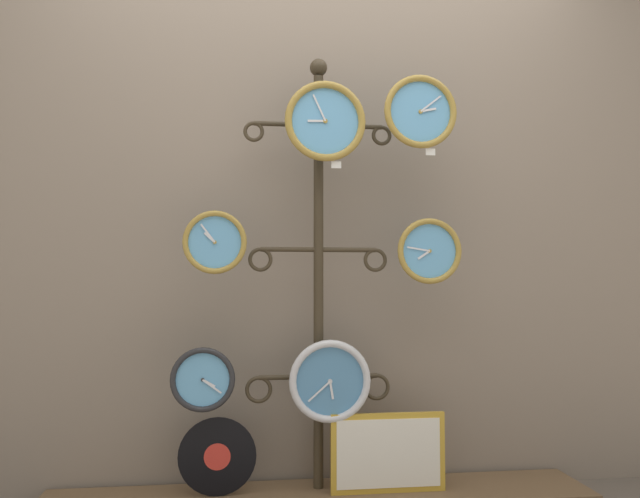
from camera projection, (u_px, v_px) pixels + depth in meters
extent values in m
cube|color=gray|center=(314.00, 170.00, 2.78)|extent=(4.40, 0.04, 2.80)
cylinder|color=#382D1E|center=(318.00, 283.00, 2.59)|extent=(0.04, 0.04, 1.75)
sphere|color=#382D1E|center=(318.00, 68.00, 2.64)|extent=(0.07, 0.07, 0.07)
cylinder|color=#382D1E|center=(286.00, 124.00, 2.61)|extent=(0.27, 0.02, 0.02)
torus|color=#382D1E|center=(254.00, 132.00, 2.59)|extent=(0.09, 0.02, 0.09)
cylinder|color=#382D1E|center=(350.00, 126.00, 2.65)|extent=(0.27, 0.02, 0.02)
torus|color=#382D1E|center=(382.00, 136.00, 2.66)|extent=(0.09, 0.02, 0.09)
cylinder|color=#382D1E|center=(290.00, 249.00, 2.59)|extent=(0.24, 0.02, 0.02)
torus|color=#382D1E|center=(260.00, 259.00, 2.57)|extent=(0.10, 0.02, 0.10)
cylinder|color=#382D1E|center=(347.00, 250.00, 2.62)|extent=(0.24, 0.02, 0.02)
torus|color=#382D1E|center=(375.00, 260.00, 2.63)|extent=(0.10, 0.02, 0.10)
cylinder|color=#382D1E|center=(289.00, 377.00, 2.56)|extent=(0.25, 0.02, 0.02)
torus|color=#382D1E|center=(259.00, 390.00, 2.54)|extent=(0.11, 0.02, 0.11)
cylinder|color=#382D1E|center=(348.00, 376.00, 2.59)|extent=(0.25, 0.02, 0.02)
torus|color=#382D1E|center=(377.00, 387.00, 2.60)|extent=(0.11, 0.02, 0.11)
cylinder|color=#60A8DB|center=(325.00, 122.00, 2.52)|extent=(0.30, 0.02, 0.30)
torus|color=#A58438|center=(325.00, 121.00, 2.50)|extent=(0.33, 0.03, 0.33)
cylinder|color=#A58438|center=(325.00, 121.00, 2.51)|extent=(0.02, 0.01, 0.02)
cube|color=silver|center=(317.00, 121.00, 2.50)|extent=(0.07, 0.00, 0.01)
cube|color=silver|center=(319.00, 108.00, 2.50)|extent=(0.06, 0.00, 0.11)
cylinder|color=#60A8DB|center=(420.00, 113.00, 2.58)|extent=(0.28, 0.02, 0.28)
torus|color=#A58438|center=(421.00, 111.00, 2.57)|extent=(0.31, 0.03, 0.31)
cylinder|color=#A58438|center=(421.00, 112.00, 2.57)|extent=(0.02, 0.01, 0.02)
cube|color=silver|center=(428.00, 110.00, 2.57)|extent=(0.07, 0.00, 0.02)
cube|color=silver|center=(431.00, 104.00, 2.57)|extent=(0.09, 0.00, 0.07)
cylinder|color=#60A8DB|center=(215.00, 242.00, 2.46)|extent=(0.23, 0.02, 0.23)
torus|color=#A58438|center=(215.00, 242.00, 2.45)|extent=(0.25, 0.02, 0.25)
cylinder|color=#A58438|center=(215.00, 242.00, 2.45)|extent=(0.01, 0.01, 0.01)
cube|color=silver|center=(210.00, 237.00, 2.45)|extent=(0.05, 0.00, 0.04)
cube|color=silver|center=(208.00, 233.00, 2.44)|extent=(0.06, 0.00, 0.07)
cylinder|color=#60A8DB|center=(429.00, 251.00, 2.58)|extent=(0.25, 0.02, 0.25)
torus|color=#A58438|center=(430.00, 251.00, 2.56)|extent=(0.27, 0.02, 0.27)
cylinder|color=#A58438|center=(430.00, 251.00, 2.56)|extent=(0.01, 0.01, 0.01)
cube|color=silver|center=(424.00, 255.00, 2.56)|extent=(0.05, 0.00, 0.04)
cube|color=silver|center=(419.00, 249.00, 2.56)|extent=(0.10, 0.00, 0.02)
cylinder|color=#60A8DB|center=(203.00, 379.00, 2.43)|extent=(0.23, 0.02, 0.23)
torus|color=#262628|center=(203.00, 380.00, 2.42)|extent=(0.25, 0.02, 0.25)
cylinder|color=#262628|center=(203.00, 380.00, 2.42)|extent=(0.01, 0.01, 0.01)
cube|color=silver|center=(209.00, 383.00, 2.42)|extent=(0.05, 0.00, 0.04)
cube|color=silver|center=(212.00, 386.00, 2.42)|extent=(0.08, 0.00, 0.06)
cylinder|color=#4C84B2|center=(330.00, 381.00, 2.50)|extent=(0.30, 0.02, 0.30)
torus|color=silver|center=(330.00, 381.00, 2.48)|extent=(0.33, 0.03, 0.33)
cylinder|color=silver|center=(330.00, 381.00, 2.49)|extent=(0.02, 0.01, 0.02)
cube|color=silver|center=(332.00, 390.00, 2.48)|extent=(0.02, 0.00, 0.07)
cube|color=silver|center=(319.00, 391.00, 2.48)|extent=(0.09, 0.00, 0.08)
cylinder|color=black|center=(217.00, 457.00, 2.46)|extent=(0.31, 0.01, 0.31)
cylinder|color=red|center=(217.00, 457.00, 2.45)|extent=(0.10, 0.00, 0.10)
cube|color=gold|center=(388.00, 453.00, 2.50)|extent=(0.47, 0.02, 0.31)
cube|color=white|center=(389.00, 453.00, 2.49)|extent=(0.42, 0.00, 0.27)
cube|color=white|center=(336.00, 165.00, 2.51)|extent=(0.04, 0.00, 0.03)
cube|color=white|center=(430.00, 152.00, 2.57)|extent=(0.04, 0.00, 0.03)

